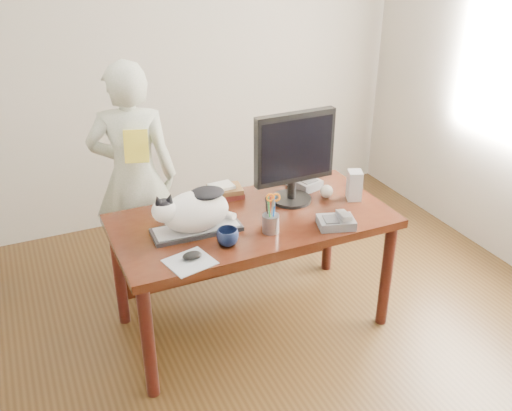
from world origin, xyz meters
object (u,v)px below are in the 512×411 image
(keyboard, at_px, (197,229))
(speaker, at_px, (354,185))
(baseball, at_px, (326,191))
(calculator, at_px, (304,183))
(phone, at_px, (337,221))
(desk, at_px, (247,233))
(person, at_px, (134,177))
(book_stack, at_px, (224,192))
(cat, at_px, (193,210))
(pen_cup, at_px, (271,221))
(monitor, at_px, (294,153))
(mouse, at_px, (192,256))
(coffee_mug, at_px, (228,237))

(keyboard, distance_m, speaker, 1.01)
(baseball, xyz_separation_m, calculator, (-0.05, 0.19, -0.01))
(phone, relative_size, baseball, 2.93)
(phone, xyz_separation_m, baseball, (0.14, 0.34, 0.01))
(desk, distance_m, speaker, 0.71)
(person, bearing_deg, book_stack, 151.40)
(speaker, distance_m, book_stack, 0.80)
(speaker, bearing_deg, desk, -167.62)
(keyboard, height_order, calculator, calculator)
(cat, height_order, baseball, cat)
(calculator, bearing_deg, cat, -176.00)
(pen_cup, xyz_separation_m, speaker, (0.64, 0.16, 0.03))
(calculator, height_order, person, person)
(cat, distance_m, pen_cup, 0.43)
(pen_cup, bearing_deg, calculator, 44.29)
(keyboard, relative_size, book_stack, 2.12)
(monitor, relative_size, pen_cup, 2.39)
(desk, height_order, person, person)
(keyboard, xyz_separation_m, mouse, (-0.11, -0.26, 0.01))
(phone, bearing_deg, desk, 153.26)
(keyboard, xyz_separation_m, speaker, (1.01, -0.01, 0.08))
(cat, distance_m, calculator, 0.89)
(phone, relative_size, book_stack, 0.99)
(coffee_mug, xyz_separation_m, speaker, (0.91, 0.19, 0.05))
(coffee_mug, relative_size, baseball, 1.46)
(keyboard, distance_m, baseball, 0.87)
(coffee_mug, bearing_deg, monitor, 29.00)
(monitor, xyz_separation_m, speaker, (0.36, -0.12, -0.23))
(phone, xyz_separation_m, person, (-0.89, 1.08, -0.01))
(desk, height_order, phone, phone)
(mouse, bearing_deg, pen_cup, -2.40)
(monitor, xyz_separation_m, phone, (0.08, -0.37, -0.29))
(pen_cup, relative_size, speaker, 1.29)
(pen_cup, relative_size, mouse, 2.09)
(pen_cup, bearing_deg, mouse, -169.14)
(monitor, height_order, person, person)
(desk, bearing_deg, person, 125.06)
(mouse, height_order, speaker, speaker)
(person, bearing_deg, mouse, 109.94)
(mouse, relative_size, baseball, 1.42)
(keyboard, height_order, baseball, baseball)
(coffee_mug, bearing_deg, baseball, 19.88)
(coffee_mug, bearing_deg, calculator, 33.20)
(person, bearing_deg, coffee_mug, 122.16)
(speaker, relative_size, book_stack, 0.78)
(desk, bearing_deg, mouse, -141.69)
(pen_cup, distance_m, calculator, 0.63)
(desk, relative_size, cat, 3.32)
(desk, distance_m, cat, 0.47)
(pen_cup, bearing_deg, person, 118.01)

